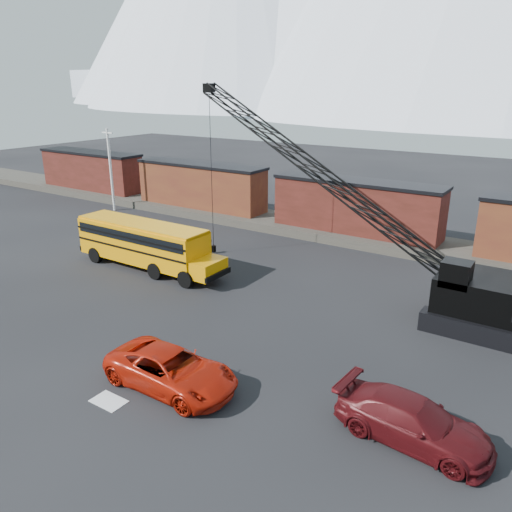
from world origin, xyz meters
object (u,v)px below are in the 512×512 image
(school_bus, at_px, (146,243))
(maroon_suv, at_px, (413,421))
(crawler_crane, at_px, (328,179))
(red_pickup, at_px, (171,370))

(school_bus, xyz_separation_m, maroon_suv, (20.46, -7.47, -0.99))
(maroon_suv, xyz_separation_m, crawler_crane, (-9.17, 11.63, 5.84))
(red_pickup, relative_size, maroon_suv, 1.06)
(school_bus, distance_m, crawler_crane, 12.98)
(red_pickup, height_order, maroon_suv, red_pickup)
(school_bus, xyz_separation_m, crawler_crane, (11.30, 4.16, 4.85))
(crawler_crane, bearing_deg, red_pickup, -90.80)
(school_bus, height_order, crawler_crane, crawler_crane)
(red_pickup, distance_m, maroon_suv, 9.61)
(red_pickup, xyz_separation_m, maroon_suv, (9.36, 2.20, -0.01))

